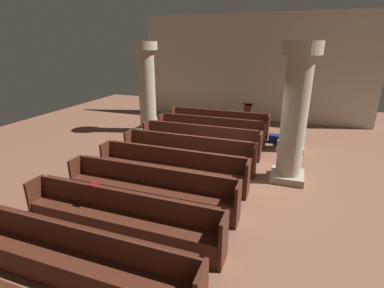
% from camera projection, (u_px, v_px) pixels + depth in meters
% --- Properties ---
extents(ground_plane, '(19.20, 19.20, 0.00)m').
position_uv_depth(ground_plane, '(214.00, 171.00, 7.86)').
color(ground_plane, brown).
extents(back_wall, '(10.00, 0.16, 4.50)m').
position_uv_depth(back_wall, '(253.00, 69.00, 12.50)').
color(back_wall, beige).
rests_on(back_wall, ground).
extents(pew_row_0, '(3.80, 0.46, 0.86)m').
position_uv_depth(pew_row_0, '(218.00, 121.00, 11.05)').
color(pew_row_0, '#4C2316').
rests_on(pew_row_0, ground).
extents(pew_row_1, '(3.80, 0.46, 0.86)m').
position_uv_depth(pew_row_1, '(210.00, 129.00, 10.05)').
color(pew_row_1, '#4C2316').
rests_on(pew_row_1, ground).
extents(pew_row_2, '(3.80, 0.47, 0.86)m').
position_uv_depth(pew_row_2, '(200.00, 139.00, 9.05)').
color(pew_row_2, '#4C2316').
rests_on(pew_row_2, ground).
extents(pew_row_3, '(3.80, 0.46, 0.86)m').
position_uv_depth(pew_row_3, '(188.00, 151.00, 8.05)').
color(pew_row_3, '#4C2316').
rests_on(pew_row_3, ground).
extents(pew_row_4, '(3.80, 0.46, 0.86)m').
position_uv_depth(pew_row_4, '(172.00, 166.00, 7.05)').
color(pew_row_4, '#4C2316').
rests_on(pew_row_4, ground).
extents(pew_row_5, '(3.80, 0.47, 0.86)m').
position_uv_depth(pew_row_5, '(150.00, 187.00, 6.05)').
color(pew_row_5, '#4C2316').
rests_on(pew_row_5, ground).
extents(pew_row_6, '(3.80, 0.46, 0.86)m').
position_uv_depth(pew_row_6, '(120.00, 215.00, 5.05)').
color(pew_row_6, '#4C2316').
rests_on(pew_row_6, ground).
extents(pew_row_7, '(3.80, 0.47, 0.86)m').
position_uv_depth(pew_row_7, '(76.00, 258.00, 4.05)').
color(pew_row_7, '#4C2316').
rests_on(pew_row_7, ground).
extents(pillar_aisle_side, '(0.91, 0.91, 3.37)m').
position_uv_depth(pillar_aisle_side, '(296.00, 96.00, 8.89)').
color(pillar_aisle_side, '#9F967E').
rests_on(pillar_aisle_side, ground).
extents(pillar_far_side, '(0.91, 0.91, 3.37)m').
position_uv_depth(pillar_far_side, '(147.00, 86.00, 10.86)').
color(pillar_far_side, '#9F967E').
rests_on(pillar_far_side, ground).
extents(pillar_aisle_rear, '(0.87, 0.87, 3.37)m').
position_uv_depth(pillar_aisle_rear, '(295.00, 113.00, 6.81)').
color(pillar_aisle_rear, '#9F967E').
rests_on(pillar_aisle_rear, ground).
extents(lectern, '(0.48, 0.45, 1.08)m').
position_uv_depth(lectern, '(247.00, 117.00, 11.66)').
color(lectern, '#492215').
rests_on(lectern, ground).
extents(hymn_book, '(0.16, 0.21, 0.03)m').
position_uv_depth(hymn_book, '(95.00, 184.00, 5.28)').
color(hymn_book, maroon).
rests_on(hymn_book, pew_row_6).
extents(kneeler_box_navy, '(0.41, 0.31, 0.27)m').
position_uv_depth(kneeler_box_navy, '(275.00, 139.00, 10.10)').
color(kneeler_box_navy, navy).
rests_on(kneeler_box_navy, ground).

